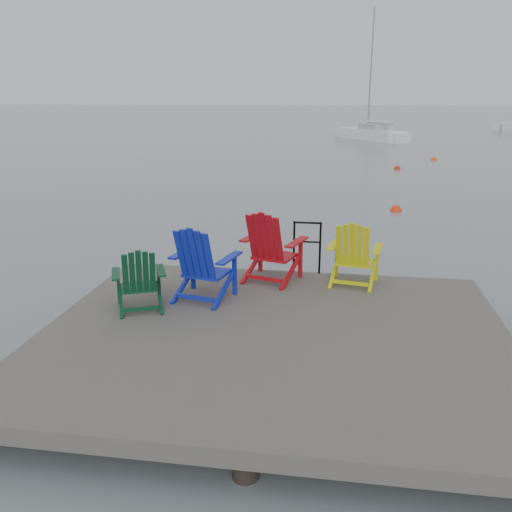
# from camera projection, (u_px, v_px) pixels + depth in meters

# --- Properties ---
(ground) EXTENTS (400.00, 400.00, 0.00)m
(ground) POSITION_uv_depth(u_px,v_px,m) (274.00, 365.00, 7.15)
(ground) COLOR slate
(ground) RESTS_ON ground
(dock) EXTENTS (6.00, 5.00, 1.40)m
(dock) POSITION_uv_depth(u_px,v_px,m) (274.00, 341.00, 7.05)
(dock) COLOR #2E2B29
(dock) RESTS_ON ground
(handrail) EXTENTS (0.48, 0.04, 0.90)m
(handrail) POSITION_uv_depth(u_px,v_px,m) (307.00, 242.00, 9.13)
(handrail) COLOR black
(handrail) RESTS_ON dock
(chair_green) EXTENTS (0.89, 0.86, 0.92)m
(chair_green) POSITION_uv_depth(u_px,v_px,m) (139.00, 279.00, 7.56)
(chair_green) COLOR #0A3921
(chair_green) RESTS_ON dock
(chair_blue) EXTENTS (1.03, 0.97, 1.13)m
(chair_blue) POSITION_uv_depth(u_px,v_px,m) (202.00, 263.00, 7.92)
(chair_blue) COLOR #1021A9
(chair_blue) RESTS_ON dock
(chair_red) EXTENTS (1.10, 1.05, 1.17)m
(chair_red) POSITION_uv_depth(u_px,v_px,m) (271.00, 246.00, 8.73)
(chair_red) COLOR #AA0C14
(chair_red) RESTS_ON dock
(chair_yellow) EXTENTS (0.93, 0.88, 1.05)m
(chair_yellow) POSITION_uv_depth(u_px,v_px,m) (354.00, 253.00, 8.56)
(chair_yellow) COLOR #CACD0B
(chair_yellow) RESTS_ON dock
(sailboat_near) EXTENTS (5.61, 7.18, 10.27)m
(sailboat_near) POSITION_uv_depth(u_px,v_px,m) (370.00, 135.00, 43.78)
(sailboat_near) COLOR white
(sailboat_near) RESTS_ON ground
(buoy_a) EXTENTS (0.35, 0.35, 0.35)m
(buoy_a) POSITION_uv_depth(u_px,v_px,m) (396.00, 211.00, 16.69)
(buoy_a) COLOR red
(buoy_a) RESTS_ON ground
(buoy_b) EXTENTS (0.34, 0.34, 0.34)m
(buoy_b) POSITION_uv_depth(u_px,v_px,m) (397.00, 169.00, 26.18)
(buoy_b) COLOR red
(buoy_b) RESTS_ON ground
(buoy_c) EXTENTS (0.33, 0.33, 0.33)m
(buoy_c) POSITION_uv_depth(u_px,v_px,m) (434.00, 160.00, 29.86)
(buoy_c) COLOR #F8470E
(buoy_c) RESTS_ON ground
(buoy_d) EXTENTS (0.34, 0.34, 0.34)m
(buoy_d) POSITION_uv_depth(u_px,v_px,m) (388.00, 139.00, 44.37)
(buoy_d) COLOR #DA500C
(buoy_d) RESTS_ON ground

